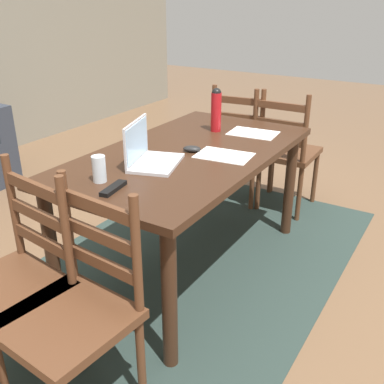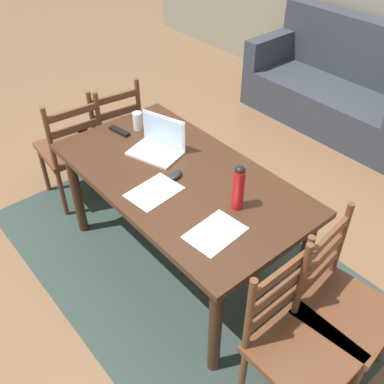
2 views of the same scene
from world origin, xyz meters
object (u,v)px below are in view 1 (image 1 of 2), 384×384
object	(u,v)px
dining_table	(188,167)
chair_right_far	(243,145)
laptop	(148,153)
water_bottle	(216,109)
computer_mouse	(192,149)
chair_left_far	(13,284)
chair_left_near	(75,313)
drinking_glass	(99,169)
tv_remote	(113,188)
chair_right_near	(285,152)

from	to	relation	value
dining_table	chair_right_far	bearing A→B (deg)	8.90
laptop	water_bottle	xyz separation A→B (m)	(0.72, -0.01, 0.08)
dining_table	laptop	bearing A→B (deg)	167.15
computer_mouse	water_bottle	bearing A→B (deg)	-12.03
chair_left_far	water_bottle	xyz separation A→B (m)	(1.53, -0.11, 0.44)
chair_left_far	computer_mouse	world-z (taller)	chair_left_far
chair_left_near	drinking_glass	size ratio (longest dim) A/B	7.51
water_bottle	tv_remote	size ratio (longest dim) A/B	1.62
dining_table	tv_remote	size ratio (longest dim) A/B	9.58
chair_right_far	water_bottle	xyz separation A→B (m)	(-0.67, -0.11, 0.44)
chair_right_near	water_bottle	xyz separation A→B (m)	(-0.67, 0.24, 0.44)
dining_table	chair_right_near	bearing A→B (deg)	-9.16
chair_right_near	chair_left_far	world-z (taller)	same
chair_left_far	water_bottle	bearing A→B (deg)	-4.23
chair_right_near	chair_left_far	bearing A→B (deg)	170.99
drinking_glass	tv_remote	size ratio (longest dim) A/B	0.74
dining_table	laptop	world-z (taller)	laptop
chair_left_near	computer_mouse	xyz separation A→B (m)	(1.10, 0.15, 0.32)
chair_right_near	water_bottle	world-z (taller)	water_bottle
chair_right_far	computer_mouse	bearing A→B (deg)	-169.75
chair_left_far	computer_mouse	size ratio (longest dim) A/B	9.50
chair_right_near	dining_table	bearing A→B (deg)	170.84
dining_table	chair_left_far	world-z (taller)	chair_left_far
chair_right_far	water_bottle	world-z (taller)	water_bottle
chair_left_near	chair_left_far	world-z (taller)	same
dining_table	laptop	distance (m)	0.33
chair_right_near	chair_left_near	bearing A→B (deg)	-179.92
chair_left_near	laptop	size ratio (longest dim) A/B	2.55
laptop	tv_remote	xyz separation A→B (m)	(-0.36, -0.07, -0.05)
tv_remote	computer_mouse	bearing A→B (deg)	-101.09
chair_left_near	computer_mouse	size ratio (longest dim) A/B	9.50
chair_right_far	tv_remote	distance (m)	1.78
water_bottle	chair_right_far	bearing A→B (deg)	9.62
chair_right_near	tv_remote	bearing A→B (deg)	174.43
computer_mouse	chair_left_far	bearing A→B (deg)	146.53
chair_right_near	water_bottle	bearing A→B (deg)	160.63
chair_right_far	water_bottle	size ratio (longest dim) A/B	3.45
chair_right_far	laptop	distance (m)	1.44
laptop	drinking_glass	world-z (taller)	laptop
drinking_glass	computer_mouse	size ratio (longest dim) A/B	1.27
dining_table	drinking_glass	world-z (taller)	drinking_glass
dining_table	chair_right_far	distance (m)	1.14
chair_right_far	water_bottle	bearing A→B (deg)	-170.38
dining_table	water_bottle	xyz separation A→B (m)	(0.43, 0.06, 0.24)
chair_left_near	water_bottle	size ratio (longest dim) A/B	3.45
laptop	water_bottle	distance (m)	0.72
dining_table	chair_right_far	size ratio (longest dim) A/B	1.71
chair_right_near	drinking_glass	size ratio (longest dim) A/B	7.51
chair_right_near	drinking_glass	xyz separation A→B (m)	(-1.70, 0.29, 0.36)
drinking_glass	computer_mouse	bearing A→B (deg)	-13.36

